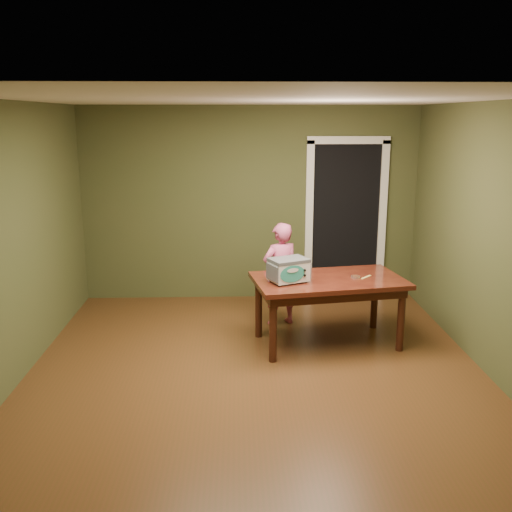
% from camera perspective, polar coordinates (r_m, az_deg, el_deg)
% --- Properties ---
extents(floor, '(5.00, 5.00, 0.00)m').
position_cam_1_polar(floor, '(5.68, 0.04, -11.80)').
color(floor, '#512D17').
rests_on(floor, ground).
extents(room_shell, '(4.52, 5.02, 2.61)m').
position_cam_1_polar(room_shell, '(5.17, 0.05, 5.51)').
color(room_shell, '#434625').
rests_on(room_shell, ground).
extents(doorway, '(1.10, 0.66, 2.25)m').
position_cam_1_polar(doorway, '(8.16, 8.54, 3.78)').
color(doorway, black).
rests_on(doorway, ground).
extents(dining_table, '(1.73, 1.16, 0.75)m').
position_cam_1_polar(dining_table, '(6.24, 7.25, -3.11)').
color(dining_table, '#38120C').
rests_on(dining_table, floor).
extents(toy_oven, '(0.47, 0.41, 0.25)m').
position_cam_1_polar(toy_oven, '(6.01, 3.29, -1.33)').
color(toy_oven, '#4C4F54').
rests_on(toy_oven, dining_table).
extents(baking_pan, '(0.10, 0.10, 0.02)m').
position_cam_1_polar(baking_pan, '(6.27, 9.94, -2.05)').
color(baking_pan, silver).
rests_on(baking_pan, dining_table).
extents(spatula, '(0.14, 0.15, 0.01)m').
position_cam_1_polar(spatula, '(6.31, 10.98, -2.08)').
color(spatula, '#E7CA64').
rests_on(spatula, dining_table).
extents(child, '(0.54, 0.45, 1.25)m').
position_cam_1_polar(child, '(6.80, 2.45, -1.82)').
color(child, '#CA5380').
rests_on(child, floor).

